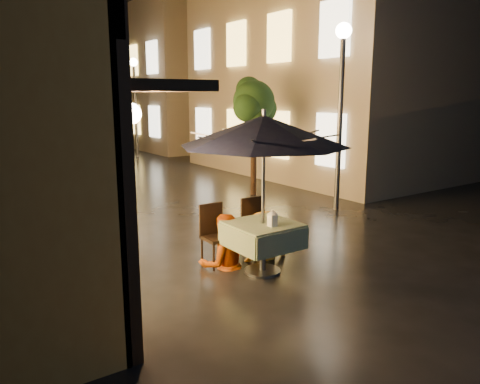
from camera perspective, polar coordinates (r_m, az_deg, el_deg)
ground at (r=7.94m, az=6.97°, el=-7.89°), size 90.00×90.00×0.00m
east_building_near at (r=17.39m, az=11.66°, el=13.94°), size 7.30×9.30×6.80m
east_building_far at (r=26.69m, az=-6.95°, el=13.75°), size 7.30×10.30×7.30m
street_tree at (r=12.52m, az=1.72°, el=10.62°), size 1.43×1.20×3.15m
streetlamp_near at (r=11.02m, az=12.26°, el=12.81°), size 0.36×0.36×4.23m
streetlamp_far at (r=21.14m, az=-12.72°, el=12.11°), size 0.36×0.36×4.23m
cafe_table at (r=7.07m, az=2.78°, el=-5.28°), size 0.99×0.99×0.78m
patio_umbrella at (r=6.78m, az=2.91°, el=7.43°), size 2.50×2.50×2.46m
cafe_chair_left at (r=7.45m, az=-3.14°, el=-4.79°), size 0.42×0.42×0.97m
cafe_chair_right at (r=7.88m, az=1.83°, el=-3.86°), size 0.42×0.42×0.97m
table_lantern at (r=6.81m, az=3.97°, el=-3.07°), size 0.16×0.16×0.25m
person_orange at (r=7.28m, az=-2.07°, el=-2.83°), size 0.92×0.79×1.65m
person_yellow at (r=7.67m, az=3.02°, el=-2.55°), size 1.06×0.70×1.53m
bicycle_0 at (r=10.21m, az=-21.32°, el=-1.61°), size 1.75×0.79×0.89m
bicycle_1 at (r=10.03m, az=-19.31°, el=-1.41°), size 1.70×0.96×0.99m
bicycle_2 at (r=11.78m, az=-22.67°, el=0.06°), size 1.79×0.70×0.92m
bicycle_3 at (r=12.55m, az=-21.54°, el=1.06°), size 1.78×0.99×1.03m
bicycle_4 at (r=13.66m, az=-25.13°, el=1.47°), size 1.98×1.29×0.98m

